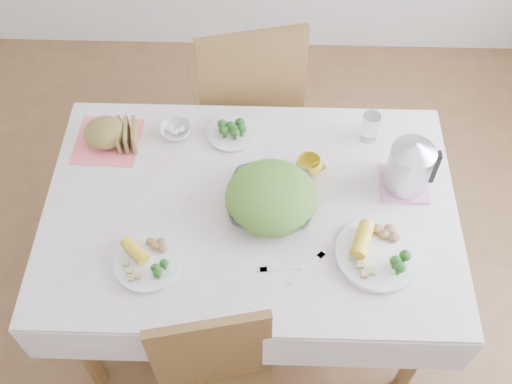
{
  "coord_description": "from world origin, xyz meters",
  "views": [
    {
      "loc": [
        0.06,
        -1.24,
        2.55
      ],
      "look_at": [
        0.02,
        0.02,
        0.82
      ],
      "focal_mm": 42.0,
      "sensor_mm": 36.0,
      "label": 1
    }
  ],
  "objects_px": {
    "dinner_plate_right": "(378,254)",
    "yellow_mug": "(309,166)",
    "salad_bowl": "(271,201)",
    "dining_table": "(251,259)",
    "chair_far": "(244,103)",
    "electric_kettle": "(410,165)",
    "dinner_plate_left": "(148,262)"
  },
  "relations": [
    {
      "from": "chair_far",
      "to": "dinner_plate_right",
      "type": "distance_m",
      "value": 1.17
    },
    {
      "from": "chair_far",
      "to": "yellow_mug",
      "type": "relative_size",
      "value": 10.98
    },
    {
      "from": "electric_kettle",
      "to": "dinner_plate_left",
      "type": "bearing_deg",
      "value": -172.2
    },
    {
      "from": "chair_far",
      "to": "dinner_plate_right",
      "type": "bearing_deg",
      "value": 103.1
    },
    {
      "from": "dining_table",
      "to": "dinner_plate_right",
      "type": "xyz_separation_m",
      "value": [
        0.44,
        -0.2,
        0.4
      ]
    },
    {
      "from": "dinner_plate_right",
      "to": "electric_kettle",
      "type": "height_order",
      "value": "electric_kettle"
    },
    {
      "from": "chair_far",
      "to": "dinner_plate_left",
      "type": "relative_size",
      "value": 4.51
    },
    {
      "from": "salad_bowl",
      "to": "dinner_plate_left",
      "type": "bearing_deg",
      "value": -149.31
    },
    {
      "from": "dinner_plate_left",
      "to": "yellow_mug",
      "type": "distance_m",
      "value": 0.69
    },
    {
      "from": "chair_far",
      "to": "yellow_mug",
      "type": "distance_m",
      "value": 0.78
    },
    {
      "from": "salad_bowl",
      "to": "dining_table",
      "type": "bearing_deg",
      "value": 175.89
    },
    {
      "from": "dinner_plate_left",
      "to": "salad_bowl",
      "type": "bearing_deg",
      "value": 30.69
    },
    {
      "from": "salad_bowl",
      "to": "dinner_plate_left",
      "type": "relative_size",
      "value": 1.33
    },
    {
      "from": "chair_far",
      "to": "dining_table",
      "type": "bearing_deg",
      "value": 80.93
    },
    {
      "from": "dinner_plate_right",
      "to": "chair_far",
      "type": "bearing_deg",
      "value": 116.55
    },
    {
      "from": "electric_kettle",
      "to": "yellow_mug",
      "type": "bearing_deg",
      "value": 158.15
    },
    {
      "from": "salad_bowl",
      "to": "yellow_mug",
      "type": "xyz_separation_m",
      "value": [
        0.14,
        0.17,
        -0.0
      ]
    },
    {
      "from": "salad_bowl",
      "to": "yellow_mug",
      "type": "distance_m",
      "value": 0.22
    },
    {
      "from": "dining_table",
      "to": "chair_far",
      "type": "distance_m",
      "value": 0.82
    },
    {
      "from": "chair_far",
      "to": "electric_kettle",
      "type": "bearing_deg",
      "value": 118.4
    },
    {
      "from": "dinner_plate_left",
      "to": "electric_kettle",
      "type": "xyz_separation_m",
      "value": [
        0.91,
        0.36,
        0.11
      ]
    },
    {
      "from": "dinner_plate_right",
      "to": "yellow_mug",
      "type": "relative_size",
      "value": 3.07
    },
    {
      "from": "dinner_plate_right",
      "to": "dining_table",
      "type": "bearing_deg",
      "value": 155.92
    },
    {
      "from": "dinner_plate_left",
      "to": "dinner_plate_right",
      "type": "relative_size",
      "value": 0.79
    },
    {
      "from": "dinner_plate_right",
      "to": "yellow_mug",
      "type": "xyz_separation_m",
      "value": [
        -0.23,
        0.36,
        0.03
      ]
    },
    {
      "from": "chair_far",
      "to": "dinner_plate_left",
      "type": "bearing_deg",
      "value": 62.04
    },
    {
      "from": "dining_table",
      "to": "electric_kettle",
      "type": "height_order",
      "value": "electric_kettle"
    },
    {
      "from": "dinner_plate_left",
      "to": "yellow_mug",
      "type": "bearing_deg",
      "value": 36.65
    },
    {
      "from": "yellow_mug",
      "to": "electric_kettle",
      "type": "distance_m",
      "value": 0.37
    },
    {
      "from": "salad_bowl",
      "to": "dinner_plate_right",
      "type": "xyz_separation_m",
      "value": [
        0.37,
        -0.19,
        -0.03
      ]
    },
    {
      "from": "salad_bowl",
      "to": "yellow_mug",
      "type": "relative_size",
      "value": 3.24
    },
    {
      "from": "dinner_plate_right",
      "to": "yellow_mug",
      "type": "distance_m",
      "value": 0.43
    }
  ]
}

